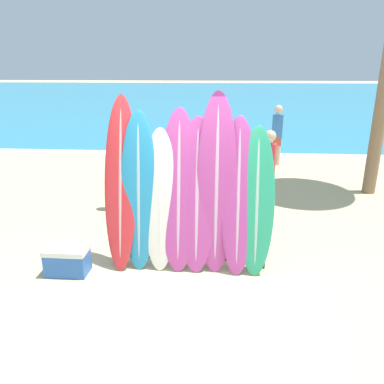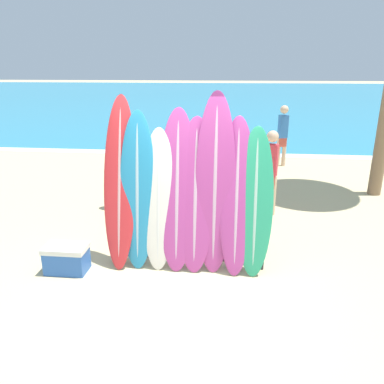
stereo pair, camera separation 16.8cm
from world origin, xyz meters
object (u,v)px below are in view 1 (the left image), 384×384
Objects in this scene: surfboard_slot_1 at (139,192)px; surfboard_slot_2 at (160,201)px; surfboard_slot_3 at (179,191)px; person_mid_beach at (215,146)px; surfboard_slot_0 at (121,184)px; person_far_right at (277,133)px; cooler_box at (67,260)px; person_near_water at (119,169)px; surfboard_slot_4 at (197,196)px; person_far_left at (268,169)px; surfboard_slot_5 at (217,184)px; surfboard_slot_7 at (257,202)px; surfboard_slot_6 at (238,197)px; surfboard_rack at (188,236)px.

surfboard_slot_1 is 0.33m from surfboard_slot_2.
surfboard_slot_3 is 4.94m from person_mid_beach.
surfboard_slot_0 is 7.00m from person_far_right.
person_mid_beach is at bearing 68.83° from cooler_box.
cooler_box is (-3.87, -6.67, -0.78)m from person_far_right.
surfboard_slot_1 is at bearing 69.17° from person_near_water.
surfboard_slot_4 is at bearing 11.40° from cooler_box.
person_far_left is 2.79× the size of cooler_box.
person_far_right is at bearing 70.11° from surfboard_slot_3.
surfboard_slot_2 is 0.88× the size of surfboard_slot_3.
person_far_left is 0.95× the size of person_far_right.
person_near_water is 1.05× the size of person_mid_beach.
surfboard_slot_3 is at bearing -105.16° from person_far_left.
surfboard_slot_3 is at bearing 52.60° from person_far_right.
person_near_water is (-1.49, 2.24, -0.29)m from surfboard_slot_3.
person_near_water is (-2.03, 2.24, -0.40)m from surfboard_slot_5.
person_far_right is 7.75m from cooler_box.
surfboard_slot_0 reaches higher than surfboard_slot_2.
surfboard_slot_0 is at bearing -117.78° from person_far_left.
surfboard_slot_2 is 6.80m from person_far_right.
surfboard_slot_5 is at bearing 89.53° from person_near_water.
surfboard_slot_3 is 1.91m from cooler_box.
person_mid_beach is (1.03, 4.93, -0.31)m from surfboard_slot_1.
surfboard_slot_1 is 0.85m from surfboard_slot_4.
surfboard_slot_7 is (1.70, -0.02, -0.10)m from surfboard_slot_1.
person_far_right is (2.55, 6.31, -0.05)m from surfboard_slot_2.
surfboard_slot_0 is at bearing 63.32° from person_near_water.
surfboard_slot_3 reaches higher than person_near_water.
surfboard_slot_0 reaches higher than surfboard_slot_7.
surfboard_slot_5 is at bearing 2.67° from surfboard_slot_2.
person_near_water is 0.95× the size of person_far_left.
surfboard_slot_6 is 4.95m from person_mid_beach.
person_near_water is 2.65× the size of cooler_box.
cooler_box is at bearing -151.18° from surfboard_slot_0.
surfboard_slot_6 reaches higher than surfboard_rack.
surfboard_slot_6 is (1.44, 0.00, -0.03)m from surfboard_slot_1.
surfboard_slot_6 reaches higher than person_far_right.
person_mid_beach is at bearing 97.71° from surfboard_slot_7.
surfboard_slot_1 is 5.04m from person_mid_beach.
surfboard_slot_2 is at bearing 75.37° from person_near_water.
surfboard_slot_0 is at bearing 178.69° from surfboard_slot_6.
surfboard_slot_0 is 1.40m from surfboard_slot_5.
surfboard_slot_1 is at bearing -8.59° from surfboard_slot_0.
cooler_box is (-1.87, -0.38, -0.91)m from surfboard_slot_4.
surfboard_slot_3 is 1.44× the size of person_near_water.
surfboard_slot_0 is 1.09× the size of surfboard_slot_1.
surfboard_slot_6 is at bearing 0.06° from surfboard_slot_1.
person_far_left is at bearing 137.23° from person_near_water.
surfboard_slot_2 is at bearing -3.03° from surfboard_slot_1.
surfboard_slot_4 is 0.59m from surfboard_slot_6.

